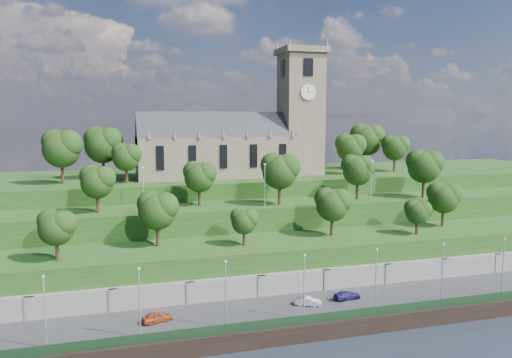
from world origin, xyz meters
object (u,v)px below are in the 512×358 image
object	(u,v)px
church	(240,139)
car_left	(157,317)
car_middle	(308,301)
car_right	(347,295)

from	to	relation	value
church	car_left	xyz separation A→B (m)	(-20.63, -39.69, -19.89)
car_left	car_middle	bearing A→B (deg)	-105.92
car_middle	car_right	xyz separation A→B (m)	(6.05, 0.66, 0.00)
church	car_right	distance (m)	44.23
car_left	car_middle	size ratio (longest dim) A/B	1.08
car_left	car_right	world-z (taller)	car_left
church	car_middle	size ratio (longest dim) A/B	11.14
car_middle	car_right	world-z (taller)	car_right
church	car_right	size ratio (longest dim) A/B	9.79
car_left	car_right	xyz separation A→B (m)	(25.96, 0.58, -0.06)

